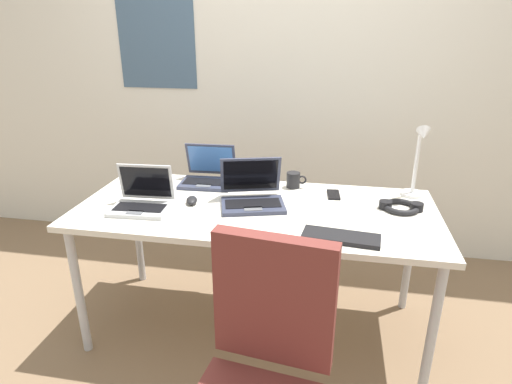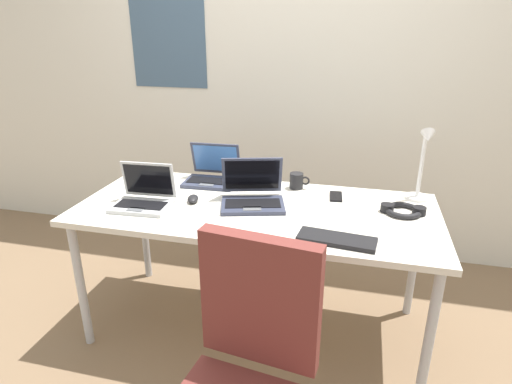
{
  "view_description": "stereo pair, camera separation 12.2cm",
  "coord_description": "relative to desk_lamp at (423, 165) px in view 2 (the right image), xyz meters",
  "views": [
    {
      "loc": [
        0.36,
        -1.96,
        1.6
      ],
      "look_at": [
        0.0,
        0.0,
        0.82
      ],
      "focal_mm": 30.13,
      "sensor_mm": 36.0,
      "label": 1
    },
    {
      "loc": [
        0.48,
        -1.94,
        1.6
      ],
      "look_at": [
        0.0,
        0.0,
        0.82
      ],
      "focal_mm": 30.13,
      "sensor_mm": 36.0,
      "label": 2
    }
  ],
  "objects": [
    {
      "name": "laptop_far_corner",
      "position": [
        -0.83,
        -0.24,
        -0.15
      ],
      "size": [
        0.38,
        0.36,
        0.23
      ],
      "color": "#33384C",
      "rests_on": "desk"
    },
    {
      "name": "external_keyboard",
      "position": [
        -0.38,
        -0.56,
        -0.19
      ],
      "size": [
        0.34,
        0.16,
        0.02
      ],
      "primitive_type": "cube",
      "rotation": [
        0.0,
        0.0,
        -0.11
      ],
      "color": "black",
      "rests_on": "desk"
    },
    {
      "name": "coffee_mug",
      "position": [
        -0.64,
        0.04,
        -0.15
      ],
      "size": [
        0.11,
        0.08,
        0.09
      ],
      "color": "black",
      "rests_on": "desk"
    },
    {
      "name": "laptop_near_mouse",
      "position": [
        -1.14,
        0.02,
        -0.15
      ],
      "size": [
        0.3,
        0.27,
        0.22
      ],
      "color": "#33384C",
      "rests_on": "desk"
    },
    {
      "name": "desk",
      "position": [
        -0.8,
        -0.28,
        -0.25
      ],
      "size": [
        1.8,
        0.8,
        0.74
      ],
      "color": "silver",
      "rests_on": "ground_plane"
    },
    {
      "name": "laptop_front_left",
      "position": [
        -1.36,
        -0.4,
        -0.15
      ],
      "size": [
        0.29,
        0.24,
        0.21
      ],
      "color": "#B7BABC",
      "rests_on": "desk"
    },
    {
      "name": "ground_plane",
      "position": [
        -0.8,
        -0.28,
        -0.94
      ],
      "size": [
        12.0,
        12.0,
        0.0
      ],
      "primitive_type": "plane",
      "color": "#7A6047"
    },
    {
      "name": "desk_lamp",
      "position": [
        0.0,
        0.0,
        0.0
      ],
      "size": [
        0.12,
        0.18,
        0.4
      ],
      "color": "white",
      "rests_on": "desk"
    },
    {
      "name": "cell_phone",
      "position": [
        -0.42,
        -0.05,
        -0.19
      ],
      "size": [
        0.08,
        0.14,
        0.01
      ],
      "primitive_type": "cube",
      "rotation": [
        0.0,
        0.0,
        0.09
      ],
      "color": "black",
      "rests_on": "desk"
    },
    {
      "name": "computer_mouse",
      "position": [
        -1.13,
        -0.29,
        -0.18
      ],
      "size": [
        0.08,
        0.11,
        0.03
      ],
      "primitive_type": "ellipsoid",
      "rotation": [
        0.0,
        0.0,
        0.28
      ],
      "color": "black",
      "rests_on": "desk"
    },
    {
      "name": "wall_back",
      "position": [
        -0.8,
        0.82,
        0.36
      ],
      "size": [
        6.0,
        0.13,
        2.6
      ],
      "color": "silver",
      "rests_on": "ground_plane"
    },
    {
      "name": "book_stack",
      "position": [
        -1.48,
        -0.11,
        -0.17
      ],
      "size": [
        0.19,
        0.15,
        0.05
      ],
      "color": "navy",
      "rests_on": "desk"
    },
    {
      "name": "headphones",
      "position": [
        -0.08,
        -0.18,
        -0.18
      ],
      "size": [
        0.21,
        0.18,
        0.04
      ],
      "color": "black",
      "rests_on": "desk"
    }
  ]
}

